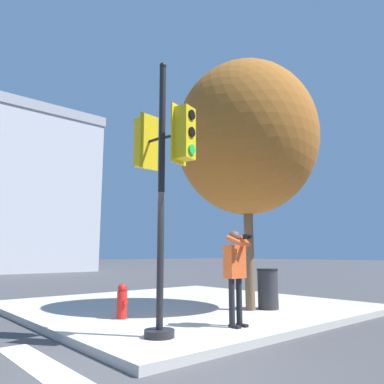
{
  "coord_description": "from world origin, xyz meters",
  "views": [
    {
      "loc": [
        -3.13,
        -4.52,
        1.47
      ],
      "look_at": [
        1.11,
        0.39,
        2.54
      ],
      "focal_mm": 35.0,
      "sensor_mm": 36.0,
      "label": 1
    }
  ],
  "objects_px": {
    "street_tree": "(246,138)",
    "traffic_signal_pole": "(163,172)",
    "trash_bin": "(268,289)",
    "fire_hydrant": "(122,301)",
    "person_photographer": "(235,268)"
  },
  "relations": [
    {
      "from": "street_tree",
      "to": "fire_hydrant",
      "type": "xyz_separation_m",
      "value": [
        -2.93,
        0.96,
        -3.89
      ]
    },
    {
      "from": "street_tree",
      "to": "fire_hydrant",
      "type": "height_order",
      "value": "street_tree"
    },
    {
      "from": "street_tree",
      "to": "person_photographer",
      "type": "bearing_deg",
      "value": -146.51
    },
    {
      "from": "traffic_signal_pole",
      "to": "street_tree",
      "type": "height_order",
      "value": "street_tree"
    },
    {
      "from": "traffic_signal_pole",
      "to": "fire_hydrant",
      "type": "bearing_deg",
      "value": 78.17
    },
    {
      "from": "trash_bin",
      "to": "street_tree",
      "type": "bearing_deg",
      "value": 159.93
    },
    {
      "from": "street_tree",
      "to": "trash_bin",
      "type": "bearing_deg",
      "value": -20.07
    },
    {
      "from": "traffic_signal_pole",
      "to": "fire_hydrant",
      "type": "distance_m",
      "value": 3.07
    },
    {
      "from": "street_tree",
      "to": "traffic_signal_pole",
      "type": "bearing_deg",
      "value": -164.14
    },
    {
      "from": "person_photographer",
      "to": "fire_hydrant",
      "type": "xyz_separation_m",
      "value": [
        -1.16,
        2.13,
        -0.71
      ]
    },
    {
      "from": "person_photographer",
      "to": "street_tree",
      "type": "xyz_separation_m",
      "value": [
        1.77,
        1.17,
        3.18
      ]
    },
    {
      "from": "traffic_signal_pole",
      "to": "fire_hydrant",
      "type": "xyz_separation_m",
      "value": [
        0.4,
        1.9,
        -2.37
      ]
    },
    {
      "from": "traffic_signal_pole",
      "to": "person_photographer",
      "type": "distance_m",
      "value": 2.29
    },
    {
      "from": "traffic_signal_pole",
      "to": "person_photographer",
      "type": "relative_size",
      "value": 2.7
    },
    {
      "from": "street_tree",
      "to": "fire_hydrant",
      "type": "distance_m",
      "value": 4.96
    }
  ]
}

